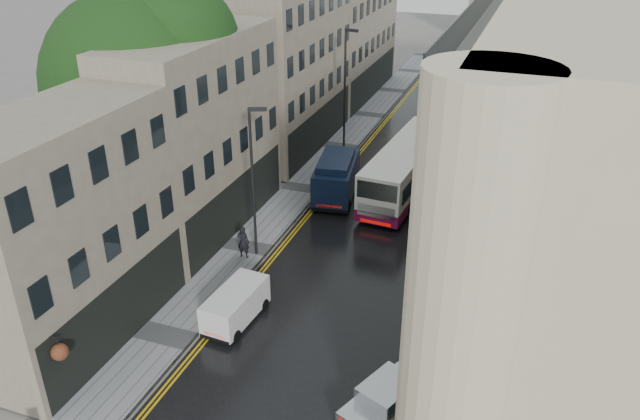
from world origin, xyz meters
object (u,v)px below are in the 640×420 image
Objects in this scene: pedestrian at (243,242)px; tree_far at (248,69)px; white_lorry at (459,130)px; lamp_post_near at (253,185)px; lamp_post_far at (345,92)px; silver_hatchback at (347,407)px; white_van at (206,317)px; navy_van at (314,187)px; cream_bus at (371,184)px; tree_near at (138,111)px.

tree_far is at bearing -70.19° from pedestrian.
white_lorry is 19.92m from lamp_post_near.
silver_hatchback is at bearing -62.53° from lamp_post_far.
white_lorry is 2.15× the size of white_van.
white_lorry reaches higher than navy_van.
pedestrian is (-4.74, -8.21, -0.60)m from cream_bus.
lamp_post_far reaches higher than silver_hatchback.
tree_near reaches higher than lamp_post_far.
tree_far is at bearing 126.33° from navy_van.
navy_van reaches higher than pedestrian.
lamp_post_near is (-0.99, -6.43, 2.72)m from navy_van.
tree_near is 1.11× the size of tree_far.
lamp_post_near is (0.47, 0.56, 3.16)m from pedestrian.
cream_bus is at bearing 125.96° from silver_hatchback.
white_van is 0.41× the size of lamp_post_far.
cream_bus is 10.35m from lamp_post_far.
white_van is (-7.17, -25.02, -1.25)m from white_lorry.
white_lorry is at bearing 78.17° from white_van.
white_lorry reaches higher than cream_bus.
silver_hatchback is (0.28, -27.97, -1.38)m from white_lorry.
white_lorry is 2.11× the size of silver_hatchback.
navy_van is (8.07, -7.87, -4.76)m from tree_far.
white_van is (-7.45, 2.95, 0.13)m from silver_hatchback.
tree_far is 16.09m from white_lorry.
cream_bus reaches higher than navy_van.
lamp_post_near is at bearing -108.10° from navy_van.
tree_far is 1.38× the size of lamp_post_far.
pedestrian is (6.91, -1.86, -5.91)m from tree_near.
lamp_post_far is at bearing 17.37° from tree_far.
tree_near is at bearing -157.85° from navy_van.
pedestrian is 17.36m from lamp_post_far.
white_van is at bearing 97.30° from pedestrian.
white_van is (7.90, -21.20, -5.38)m from tree_far.
cream_bus reaches higher than pedestrian.
tree_near is 2.44× the size of navy_van.
lamp_post_near is 16.42m from lamp_post_far.
white_van is at bearing -99.01° from cream_bus.
tree_near is at bearing 167.64° from silver_hatchback.
white_van is 0.65× the size of navy_van.
white_van is 13.35m from navy_van.
silver_hatchback is 2.05× the size of pedestrian.
lamp_post_far is (-1.31, 9.98, 3.16)m from navy_van.
pedestrian is 3.24m from lamp_post_near.
cream_bus is 1.45× the size of lamp_post_near.
silver_hatchback is (3.99, -17.49, -0.91)m from cream_bus.
lamp_post_far is at bearing 96.96° from white_van.
lamp_post_far is (6.76, 2.11, -1.59)m from tree_far.
navy_van is at bearing -124.64° from white_lorry.
silver_hatchback is 0.46× the size of lamp_post_near.
tree_far reaches higher than white_van.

